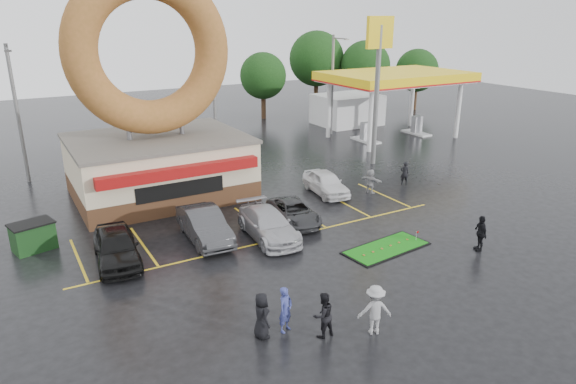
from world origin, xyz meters
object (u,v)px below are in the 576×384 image
streetlight_mid (214,94)px  car_dgrey (204,225)px  car_white (326,183)px  dumpster (33,237)px  shell_sign (378,64)px  person_blue (286,309)px  car_silver (268,224)px  person_cameraman (480,233)px  streetlight_left (17,111)px  donut_shop (156,124)px  car_black (116,247)px  putting_green (386,248)px  streetlight_right (333,83)px  gas_station (373,93)px  car_grey (294,212)px

streetlight_mid → car_dgrey: size_ratio=1.89×
car_white → dumpster: car_white is taller
shell_sign → person_blue: (-16.47, -15.64, -6.52)m
car_silver → person_cameraman: 10.24m
streetlight_left → car_silver: bearing=-58.8°
donut_shop → car_black: bearing=-118.7°
streetlight_left → car_black: 15.85m
shell_sign → putting_green: size_ratio=2.33×
streetlight_right → donut_shop: bearing=-154.8°
shell_sign → car_white: bearing=-150.1°
dumpster → putting_green: bearing=-44.1°
car_black → car_dgrey: size_ratio=0.97×
car_dgrey → putting_green: 8.99m
streetlight_right → car_white: (-9.97, -13.92, -4.07)m
car_white → person_cameraman: person_cameraman is taller
car_silver → person_cameraman: bearing=-33.2°
car_dgrey → person_blue: size_ratio=2.78×
car_dgrey → person_blue: (-0.36, -8.82, 0.07)m
gas_station → shell_sign: 11.93m
gas_station → car_grey: size_ratio=3.26×
dumpster → gas_station: bearing=8.1°
gas_station → person_cameraman: size_ratio=7.83×
car_dgrey → person_blue: 8.82m
putting_green → streetlight_right: bearing=61.6°
dumpster → person_blue: bearing=-73.3°
car_dgrey → streetlight_mid: bearing=68.6°
streetlight_left → car_grey: streetlight_left is taller
gas_station → putting_green: size_ratio=3.00×
donut_shop → car_black: 10.03m
car_white → dumpster: bearing=-173.1°
car_white → putting_green: (-1.95, -8.17, -0.68)m
streetlight_right → car_grey: 22.46m
putting_green → streetlight_left: bearing=125.0°
car_dgrey → car_white: 9.58m
car_white → putting_green: 8.43m
streetlight_left → dumpster: size_ratio=5.00×
car_black → car_grey: car_black is taller
car_silver → donut_shop: bearing=111.4°
donut_shop → dumpster: size_ratio=7.50×
streetlight_right → car_white: bearing=-125.6°
streetlight_right → car_white: 17.59m
gas_station → putting_green: 26.69m
car_silver → car_grey: 2.42m
person_cameraman → dumpster: bearing=-96.0°
streetlight_left → person_cameraman: bearing=-51.4°
streetlight_left → car_grey: 19.58m
dumpster → putting_green: dumpster is taller
car_dgrey → person_blue: bearing=-89.4°
car_dgrey → person_cameraman: (10.96, -7.63, 0.09)m
car_dgrey → gas_station: bearing=37.2°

